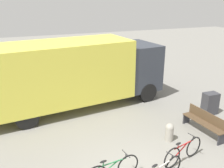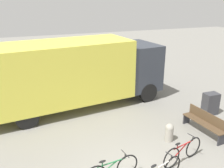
# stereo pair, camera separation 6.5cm
# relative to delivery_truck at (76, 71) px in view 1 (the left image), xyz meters

# --- Properties ---
(delivery_truck) EXTENTS (8.62, 3.44, 3.20)m
(delivery_truck) POSITION_rel_delivery_truck_xyz_m (0.00, 0.00, 0.00)
(delivery_truck) COLOR #EAE04C
(delivery_truck) RESTS_ON ground
(park_bench) EXTENTS (0.58, 1.96, 0.86)m
(park_bench) POSITION_rel_delivery_truck_xyz_m (4.10, -4.26, -1.30)
(park_bench) COLOR brown
(park_bench) RESTS_ON ground
(bicycle_far) EXTENTS (1.73, 0.58, 0.81)m
(bicycle_far) POSITION_rel_delivery_truck_xyz_m (2.19, -5.51, -1.39)
(bicycle_far) COLOR black
(bicycle_far) RESTS_ON ground
(bollard_near_bench) EXTENTS (0.31, 0.31, 0.70)m
(bollard_near_bench) POSITION_rel_delivery_truck_xyz_m (2.49, -4.27, -1.40)
(bollard_near_bench) COLOR #9E998C
(bollard_near_bench) RESTS_ON ground
(utility_box) EXTENTS (0.65, 0.46, 1.00)m
(utility_box) POSITION_rel_delivery_truck_xyz_m (5.48, -2.98, -1.27)
(utility_box) COLOR #38383D
(utility_box) RESTS_ON ground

